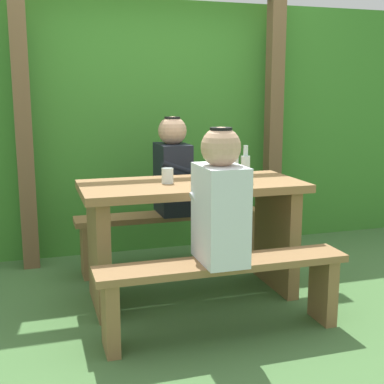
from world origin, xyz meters
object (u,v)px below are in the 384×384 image
(person_black_coat, at_px, (173,169))
(cell_phone, at_px, (204,185))
(picnic_table, at_px, (192,220))
(drinking_glass, at_px, (167,176))
(bench_near, at_px, (224,282))
(bottle_left, at_px, (245,167))
(bottle_right, at_px, (234,162))
(bench_far, at_px, (169,229))
(person_white_shirt, at_px, (220,201))

(person_black_coat, distance_m, cell_phone, 0.72)
(picnic_table, bearing_deg, drinking_glass, 176.03)
(bench_near, height_order, bottle_left, bottle_left)
(cell_phone, bearing_deg, bottle_right, 45.73)
(bench_far, xyz_separation_m, bottle_left, (0.33, -0.66, 0.55))
(bench_far, relative_size, drinking_glass, 14.57)
(person_white_shirt, relative_size, cell_phone, 5.14)
(person_black_coat, distance_m, bottle_left, 0.73)
(person_black_coat, relative_size, bottle_left, 3.09)
(bottle_right, relative_size, cell_phone, 1.84)
(bench_far, height_order, cell_phone, cell_phone)
(picnic_table, distance_m, bottle_right, 0.49)
(person_white_shirt, xyz_separation_m, cell_phone, (0.06, 0.44, 0.01))
(bench_far, relative_size, bottle_left, 6.02)
(drinking_glass, relative_size, cell_phone, 0.69)
(drinking_glass, bearing_deg, person_white_shirt, -77.34)
(bench_near, bearing_deg, person_black_coat, 88.51)
(bench_near, relative_size, bottle_left, 6.02)
(picnic_table, relative_size, bottle_left, 6.02)
(bench_near, xyz_separation_m, bottle_right, (0.32, 0.68, 0.56))
(bottle_right, distance_m, cell_phone, 0.39)
(drinking_glass, relative_size, bottle_left, 0.41)
(bench_far, height_order, bottle_left, bottle_left)
(bench_near, bearing_deg, cell_phone, 85.60)
(bottle_left, xyz_separation_m, cell_phone, (-0.29, -0.06, -0.09))
(bottle_left, bearing_deg, picnic_table, 166.12)
(bench_far, distance_m, drinking_glass, 0.78)
(picnic_table, relative_size, bottle_right, 5.44)
(bench_near, xyz_separation_m, bottle_left, (0.33, 0.50, 0.55))
(cell_phone, bearing_deg, bench_near, -88.55)
(bottle_left, bearing_deg, person_white_shirt, -125.28)
(bench_near, bearing_deg, bench_far, 90.00)
(person_white_shirt, bearing_deg, bottle_left, 54.72)
(drinking_glass, distance_m, cell_phone, 0.25)
(picnic_table, bearing_deg, bench_far, 90.00)
(bench_near, relative_size, person_black_coat, 1.95)
(person_white_shirt, distance_m, bottle_left, 0.62)
(bench_near, height_order, bottle_right, bottle_right)
(bench_far, xyz_separation_m, bottle_right, (0.32, -0.48, 0.56))
(bench_near, relative_size, drinking_glass, 14.57)
(drinking_glass, height_order, bottle_left, bottle_left)
(picnic_table, distance_m, bench_far, 0.62)
(bottle_left, height_order, bottle_right, bottle_right)
(bottle_left, bearing_deg, bench_far, 116.32)
(drinking_glass, bearing_deg, bench_far, 74.67)
(person_white_shirt, bearing_deg, bench_near, -7.83)
(drinking_glass, bearing_deg, bottle_left, -10.74)
(cell_phone, bearing_deg, drinking_glass, 147.29)
(picnic_table, bearing_deg, bottle_left, -13.88)
(bench_near, height_order, cell_phone, cell_phone)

